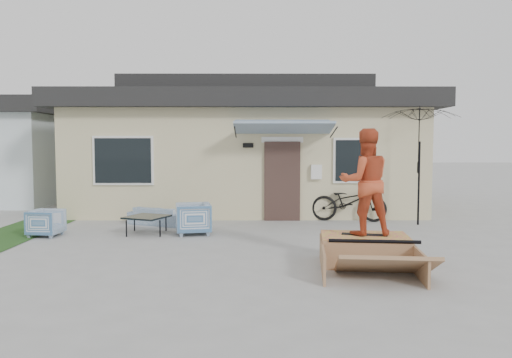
{
  "coord_description": "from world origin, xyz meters",
  "views": [
    {
      "loc": [
        0.27,
        -8.71,
        2.05
      ],
      "look_at": [
        0.3,
        1.8,
        1.3
      ],
      "focal_mm": 35.04,
      "sensor_mm": 36.0,
      "label": 1
    }
  ],
  "objects_px": {
    "loveseat": "(159,213)",
    "armchair_right": "(193,217)",
    "patio_umbrella": "(419,156)",
    "bicycle": "(349,198)",
    "armchair_left": "(46,221)",
    "coffee_table": "(147,225)",
    "skate_ramp": "(365,250)",
    "skater": "(365,180)",
    "skateboard": "(364,234)"
  },
  "relations": [
    {
      "from": "loveseat",
      "to": "coffee_table",
      "type": "distance_m",
      "value": 1.31
    },
    {
      "from": "coffee_table",
      "to": "patio_umbrella",
      "type": "xyz_separation_m",
      "value": [
        6.58,
        1.26,
        1.54
      ]
    },
    {
      "from": "skater",
      "to": "skateboard",
      "type": "bearing_deg",
      "value": 180.0
    },
    {
      "from": "armchair_right",
      "to": "coffee_table",
      "type": "distance_m",
      "value": 1.08
    },
    {
      "from": "armchair_right",
      "to": "patio_umbrella",
      "type": "xyz_separation_m",
      "value": [
        5.52,
        1.3,
        1.36
      ]
    },
    {
      "from": "skate_ramp",
      "to": "skater",
      "type": "xyz_separation_m",
      "value": [
        0.0,
        0.05,
        1.19
      ]
    },
    {
      "from": "coffee_table",
      "to": "armchair_right",
      "type": "bearing_deg",
      "value": -2.47
    },
    {
      "from": "armchair_left",
      "to": "skate_ramp",
      "type": "relative_size",
      "value": 0.34
    },
    {
      "from": "skate_ramp",
      "to": "bicycle",
      "type": "bearing_deg",
      "value": 88.36
    },
    {
      "from": "armchair_left",
      "to": "skate_ramp",
      "type": "distance_m",
      "value": 6.97
    },
    {
      "from": "loveseat",
      "to": "patio_umbrella",
      "type": "distance_m",
      "value": 6.71
    },
    {
      "from": "patio_umbrella",
      "to": "bicycle",
      "type": "bearing_deg",
      "value": 159.98
    },
    {
      "from": "skate_ramp",
      "to": "patio_umbrella",
      "type": "bearing_deg",
      "value": 67.03
    },
    {
      "from": "armchair_right",
      "to": "skateboard",
      "type": "distance_m",
      "value": 4.27
    },
    {
      "from": "patio_umbrella",
      "to": "skateboard",
      "type": "relative_size",
      "value": 2.88
    },
    {
      "from": "armchair_left",
      "to": "coffee_table",
      "type": "relative_size",
      "value": 0.8
    },
    {
      "from": "bicycle",
      "to": "skateboard",
      "type": "xyz_separation_m",
      "value": [
        -0.61,
        -4.65,
        -0.12
      ]
    },
    {
      "from": "loveseat",
      "to": "armchair_left",
      "type": "relative_size",
      "value": 2.31
    },
    {
      "from": "armchair_left",
      "to": "skater",
      "type": "bearing_deg",
      "value": -105.39
    },
    {
      "from": "armchair_left",
      "to": "skater",
      "type": "distance_m",
      "value": 7.04
    },
    {
      "from": "loveseat",
      "to": "skater",
      "type": "xyz_separation_m",
      "value": [
        4.3,
        -4.1,
        1.13
      ]
    },
    {
      "from": "loveseat",
      "to": "armchair_left",
      "type": "bearing_deg",
      "value": 60.17
    },
    {
      "from": "bicycle",
      "to": "armchair_left",
      "type": "bearing_deg",
      "value": 117.52
    },
    {
      "from": "armchair_left",
      "to": "skateboard",
      "type": "bearing_deg",
      "value": -105.39
    },
    {
      "from": "armchair_right",
      "to": "patio_umbrella",
      "type": "distance_m",
      "value": 5.83
    },
    {
      "from": "armchair_right",
      "to": "skater",
      "type": "height_order",
      "value": "skater"
    },
    {
      "from": "armchair_right",
      "to": "coffee_table",
      "type": "height_order",
      "value": "armchair_right"
    },
    {
      "from": "armchair_left",
      "to": "skater",
      "type": "height_order",
      "value": "skater"
    },
    {
      "from": "loveseat",
      "to": "armchair_right",
      "type": "distance_m",
      "value": 1.7
    },
    {
      "from": "bicycle",
      "to": "loveseat",
      "type": "bearing_deg",
      "value": 107.1
    },
    {
      "from": "coffee_table",
      "to": "skateboard",
      "type": "relative_size",
      "value": 1.08
    },
    {
      "from": "patio_umbrella",
      "to": "skater",
      "type": "distance_m",
      "value": 4.65
    },
    {
      "from": "patio_umbrella",
      "to": "loveseat",
      "type": "bearing_deg",
      "value": 179.59
    },
    {
      "from": "armchair_right",
      "to": "skater",
      "type": "xyz_separation_m",
      "value": [
        3.27,
        -2.75,
        1.04
      ]
    },
    {
      "from": "armchair_left",
      "to": "patio_umbrella",
      "type": "distance_m",
      "value": 8.98
    },
    {
      "from": "bicycle",
      "to": "skate_ramp",
      "type": "xyz_separation_m",
      "value": [
        -0.62,
        -4.7,
        -0.39
      ]
    },
    {
      "from": "coffee_table",
      "to": "skateboard",
      "type": "distance_m",
      "value": 5.16
    },
    {
      "from": "coffee_table",
      "to": "skateboard",
      "type": "height_order",
      "value": "skateboard"
    },
    {
      "from": "skate_ramp",
      "to": "armchair_left",
      "type": "bearing_deg",
      "value": 164.28
    },
    {
      "from": "coffee_table",
      "to": "skate_ramp",
      "type": "bearing_deg",
      "value": -33.39
    },
    {
      "from": "bicycle",
      "to": "patio_umbrella",
      "type": "distance_m",
      "value": 2.07
    },
    {
      "from": "coffee_table",
      "to": "skater",
      "type": "relative_size",
      "value": 0.46
    },
    {
      "from": "coffee_table",
      "to": "patio_umbrella",
      "type": "height_order",
      "value": "patio_umbrella"
    },
    {
      "from": "armchair_right",
      "to": "bicycle",
      "type": "relative_size",
      "value": 0.4
    },
    {
      "from": "armchair_right",
      "to": "skate_ramp",
      "type": "height_order",
      "value": "armchair_right"
    },
    {
      "from": "patio_umbrella",
      "to": "skateboard",
      "type": "bearing_deg",
      "value": -119.02
    },
    {
      "from": "loveseat",
      "to": "skateboard",
      "type": "bearing_deg",
      "value": 160.39
    },
    {
      "from": "loveseat",
      "to": "coffee_table",
      "type": "bearing_deg",
      "value": 113.04
    },
    {
      "from": "armchair_left",
      "to": "bicycle",
      "type": "xyz_separation_m",
      "value": [
        7.1,
        2.14,
        0.3
      ]
    },
    {
      "from": "skateboard",
      "to": "loveseat",
      "type": "bearing_deg",
      "value": 149.69
    }
  ]
}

